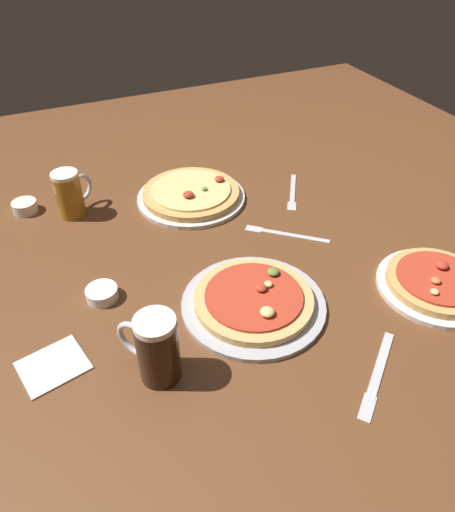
# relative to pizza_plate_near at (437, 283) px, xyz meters

# --- Properties ---
(ground_plane) EXTENTS (2.40, 2.40, 0.03)m
(ground_plane) POSITION_rel_pizza_plate_near_xyz_m (-0.41, 0.29, -0.03)
(ground_plane) COLOR brown
(pizza_plate_near) EXTENTS (0.27, 0.27, 0.05)m
(pizza_plate_near) POSITION_rel_pizza_plate_near_xyz_m (0.00, 0.00, 0.00)
(pizza_plate_near) COLOR silver
(pizza_plate_near) RESTS_ON ground_plane
(pizza_plate_far) EXTENTS (0.32, 0.32, 0.05)m
(pizza_plate_far) POSITION_rel_pizza_plate_near_xyz_m (-0.38, 0.60, 0.00)
(pizza_plate_far) COLOR silver
(pizza_plate_far) RESTS_ON ground_plane
(pizza_plate_side) EXTENTS (0.32, 0.32, 0.05)m
(pizza_plate_side) POSITION_rel_pizza_plate_near_xyz_m (-0.42, 0.12, -0.00)
(pizza_plate_side) COLOR #B2B2B7
(pizza_plate_side) RESTS_ON ground_plane
(beer_mug_dark) EXTENTS (0.11, 0.10, 0.13)m
(beer_mug_dark) POSITION_rel_pizza_plate_near_xyz_m (-0.71, 0.66, 0.05)
(beer_mug_dark) COLOR #9E6619
(beer_mug_dark) RESTS_ON ground_plane
(beer_mug_amber) EXTENTS (0.10, 0.12, 0.15)m
(beer_mug_amber) POSITION_rel_pizza_plate_near_xyz_m (-0.66, 0.03, 0.06)
(beer_mug_amber) COLOR black
(beer_mug_amber) RESTS_ON ground_plane
(ramekin_sauce) EXTENTS (0.07, 0.07, 0.03)m
(ramekin_sauce) POSITION_rel_pizza_plate_near_xyz_m (-0.84, 0.73, -0.00)
(ramekin_sauce) COLOR silver
(ramekin_sauce) RESTS_ON ground_plane
(ramekin_butter) EXTENTS (0.07, 0.07, 0.03)m
(ramekin_butter) POSITION_rel_pizza_plate_near_xyz_m (-0.72, 0.29, -0.00)
(ramekin_butter) COLOR white
(ramekin_butter) RESTS_ON ground_plane
(napkin_folded) EXTENTS (0.14, 0.13, 0.01)m
(napkin_folded) POSITION_rel_pizza_plate_near_xyz_m (-0.85, 0.13, -0.01)
(napkin_folded) COLOR white
(napkin_folded) RESTS_ON ground_plane
(fork_left) EXTENTS (0.19, 0.16, 0.01)m
(fork_left) POSITION_rel_pizza_plate_near_xyz_m (-0.22, 0.33, -0.01)
(fork_left) COLOR silver
(fork_left) RESTS_ON ground_plane
(knife_right) EXTENTS (0.19, 0.16, 0.01)m
(knife_right) POSITION_rel_pizza_plate_near_xyz_m (-0.28, -0.15, -0.01)
(knife_right) COLOR silver
(knife_right) RESTS_ON ground_plane
(fork_spare) EXTENTS (0.13, 0.19, 0.01)m
(fork_spare) POSITION_rel_pizza_plate_near_xyz_m (-0.09, 0.50, -0.01)
(fork_spare) COLOR silver
(fork_spare) RESTS_ON ground_plane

